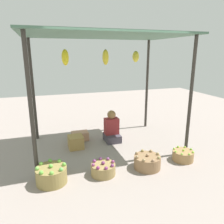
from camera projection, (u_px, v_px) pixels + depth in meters
name	position (u px, v px, depth m)	size (l,w,h in m)	color
ground_plane	(106.00, 145.00, 5.20)	(14.00, 14.00, 0.00)	gray
market_stall_structure	(105.00, 44.00, 4.59)	(3.38, 2.23, 2.51)	#38332D
vendor_person	(112.00, 129.00, 5.39)	(0.36, 0.44, 0.78)	#423D48
basket_green_apples	(51.00, 175.00, 3.67)	(0.52, 0.52, 0.34)	olive
basket_purple_onions	(103.00, 169.00, 3.93)	(0.44, 0.44, 0.26)	#987F4C
basket_potatoes	(147.00, 162.00, 4.15)	(0.50, 0.50, 0.29)	#906D4A
basket_limes	(183.00, 155.00, 4.45)	(0.42, 0.42, 0.24)	#A07C4D
wooden_crate_near_vendor	(80.00, 136.00, 5.47)	(0.40, 0.26, 0.22)	tan
wooden_crate_stacked_rear	(76.00, 142.00, 5.02)	(0.33, 0.35, 0.29)	#A98649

